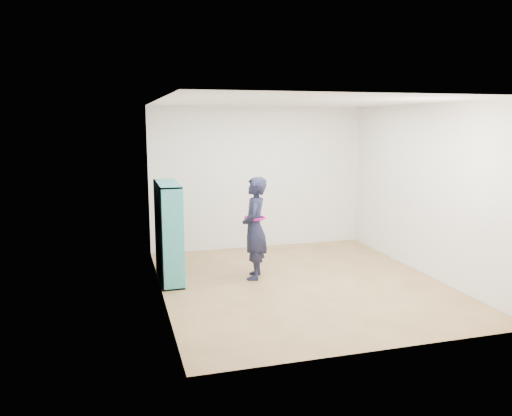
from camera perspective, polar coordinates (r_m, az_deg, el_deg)
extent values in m
plane|color=brown|center=(7.39, 5.24, -8.55)|extent=(4.50, 4.50, 0.00)
plane|color=white|center=(7.02, 5.58, 12.02)|extent=(4.50, 4.50, 0.00)
cube|color=silver|center=(6.64, -10.91, 0.75)|extent=(0.02, 4.50, 2.60)
cube|color=silver|center=(8.03, 18.83, 1.97)|extent=(0.02, 4.50, 2.60)
cube|color=silver|center=(9.21, 0.32, 3.45)|extent=(4.00, 0.02, 2.60)
cube|color=silver|center=(5.09, 14.60, -2.16)|extent=(4.00, 0.02, 2.60)
cube|color=#287C73|center=(6.96, -9.51, -3.62)|extent=(0.32, 0.02, 1.45)
cube|color=#287C73|center=(7.99, -10.38, -1.88)|extent=(0.32, 0.02, 1.45)
cube|color=#287C73|center=(7.66, -9.81, -7.91)|extent=(0.32, 1.09, 0.02)
cube|color=#287C73|center=(7.35, -10.14, 2.76)|extent=(0.32, 1.09, 0.02)
cube|color=#287C73|center=(7.46, -11.10, -2.74)|extent=(0.02, 1.09, 1.45)
cube|color=#287C73|center=(7.30, -9.83, -2.98)|extent=(0.29, 0.02, 1.41)
cube|color=#287C73|center=(7.64, -10.11, -2.41)|extent=(0.29, 0.02, 1.41)
cube|color=#287C73|center=(7.56, -9.89, -5.29)|extent=(0.29, 1.04, 0.02)
cube|color=#287C73|center=(7.47, -9.97, -2.69)|extent=(0.29, 1.04, 0.02)
cube|color=#287C73|center=(7.41, -10.05, -0.03)|extent=(0.29, 1.04, 0.02)
cube|color=beige|center=(7.31, -9.38, -8.37)|extent=(0.20, 0.13, 0.05)
cube|color=black|center=(7.15, -9.36, -5.23)|extent=(0.16, 0.15, 0.20)
cube|color=maroon|center=(7.06, -9.44, -2.38)|extent=(0.16, 0.15, 0.23)
cube|color=silver|center=(7.05, -9.62, -0.21)|extent=(0.20, 0.13, 0.05)
cube|color=navy|center=(7.57, -9.59, -6.96)|extent=(0.16, 0.15, 0.25)
cube|color=brown|center=(7.48, -9.67, -4.58)|extent=(0.16, 0.15, 0.20)
cube|color=#BFB28C|center=(7.46, -9.84, -2.32)|extent=(0.20, 0.13, 0.08)
cube|color=#26594C|center=(7.34, -9.83, 0.79)|extent=(0.16, 0.15, 0.21)
cube|color=beige|center=(7.91, -9.87, -6.41)|extent=(0.16, 0.15, 0.20)
cube|color=black|center=(7.88, -10.04, -4.39)|extent=(0.20, 0.13, 0.05)
cube|color=maroon|center=(7.74, -10.03, -1.39)|extent=(0.16, 0.15, 0.21)
cube|color=silver|center=(7.67, -10.11, 1.41)|extent=(0.16, 0.15, 0.27)
imported|color=black|center=(7.41, -0.16, -2.33)|extent=(0.53, 0.65, 1.53)
torus|color=#9D0C75|center=(7.38, -0.16, -1.15)|extent=(0.40, 0.40, 0.04)
cube|color=silver|center=(7.47, -1.16, -1.43)|extent=(0.02, 0.10, 0.14)
cube|color=black|center=(7.47, -1.16, -1.43)|extent=(0.02, 0.10, 0.14)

